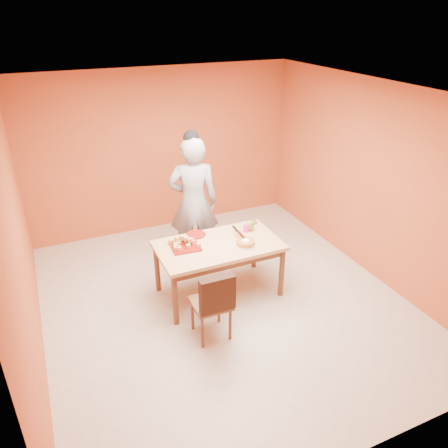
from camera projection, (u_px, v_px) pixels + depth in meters
name	position (u px, v px, depth m)	size (l,w,h in m)	color
floor	(223.00, 301.00, 5.82)	(5.00, 5.00, 0.00)	beige
ceiling	(223.00, 93.00, 4.60)	(5.00, 5.00, 0.00)	silver
wall_back	(162.00, 151.00, 7.24)	(4.50, 4.50, 0.00)	#CD532F
wall_left	(19.00, 247.00, 4.39)	(5.00, 5.00, 0.00)	#CD532F
wall_right	(372.00, 181.00, 6.02)	(5.00, 5.00, 0.00)	#CD532F
dining_table	(219.00, 250.00, 5.69)	(1.60, 0.90, 0.76)	tan
dining_chair	(211.00, 302.00, 5.01)	(0.43, 0.50, 0.93)	brown
pastry_pile	(185.00, 242.00, 5.55)	(0.32, 0.32, 0.10)	tan
person	(193.00, 203.00, 6.27)	(0.72, 0.47, 1.96)	gray
pastry_platter	(185.00, 246.00, 5.58)	(0.36, 0.36, 0.02)	maroon
red_dinner_plate	(196.00, 235.00, 5.87)	(0.27, 0.27, 0.02)	maroon
white_cake_plate	(245.00, 245.00, 5.62)	(0.28, 0.28, 0.01)	silver
sponge_cake	(245.00, 242.00, 5.61)	(0.24, 0.24, 0.05)	#C48532
cake_server	(240.00, 234.00, 5.74)	(0.05, 0.24, 0.01)	silver
egg_ornament	(250.00, 225.00, 5.96)	(0.12, 0.10, 0.15)	olive
magenta_glass	(246.00, 228.00, 5.93)	(0.08, 0.08, 0.11)	#E2218E
checker_tin	(253.00, 222.00, 6.18)	(0.11, 0.11, 0.03)	#34190E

